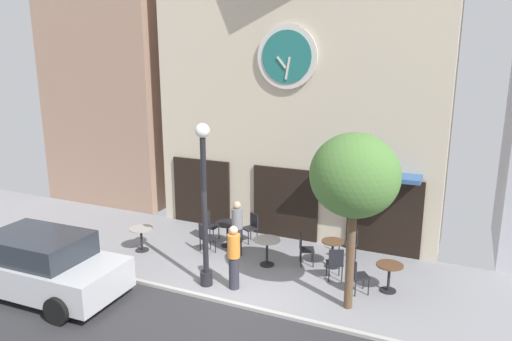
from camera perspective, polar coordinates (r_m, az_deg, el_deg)
The scene contains 20 objects.
ground_plane at distance 10.72m, azimuth -5.91°, elevation -18.75°, with size 29.37×11.44×0.13m.
clock_building at distance 15.33m, azimuth 5.26°, elevation 12.63°, with size 9.29×3.25×10.56m.
neighbor_building_left at distance 20.27m, azimuth -15.85°, elevation 16.13°, with size 5.19×4.26×13.50m.
street_lamp at distance 11.67m, azimuth -6.29°, elevation -4.31°, with size 0.36×0.36×4.18m.
street_tree at distance 10.46m, azimuth 11.87°, elevation -0.75°, with size 1.99×1.79×4.13m.
cafe_table_near_curb at distance 14.62m, azimuth -13.77°, elevation -7.59°, with size 0.70×0.70×0.72m.
cafe_table_center_left at distance 14.54m, azimuth -3.49°, elevation -7.10°, with size 0.77×0.77×0.76m.
cafe_table_leftmost at distance 13.25m, azimuth 1.35°, elevation -9.21°, with size 0.75×0.75×0.77m.
cafe_table_near_door at distance 13.34m, azimuth 9.29°, elevation -9.47°, with size 0.62×0.62×0.76m.
cafe_table_center_right at distance 12.34m, azimuth 15.88°, elevation -11.88°, with size 0.67×0.67×0.72m.
cafe_chair_curbside at distance 15.09m, azimuth -5.72°, elevation -6.47°, with size 0.42×0.42×0.90m.
cafe_chair_right_end at distance 12.58m, azimuth 9.61°, elevation -10.86°, with size 0.54×0.54×0.90m.
cafe_chair_outer at distance 14.89m, azimuth -0.53°, elevation -6.69°, with size 0.54×0.54×0.90m.
cafe_chair_left_end at distance 13.35m, azimuth 5.85°, elevation -9.23°, with size 0.53×0.53×0.90m.
cafe_chair_near_tree at distance 14.14m, azimuth -6.22°, elevation -7.90°, with size 0.56×0.56×0.90m.
cafe_chair_facing_wall at distance 12.06m, azimuth 12.16°, elevation -12.10°, with size 0.55×0.55×0.90m.
cafe_chair_by_entrance at distance 13.93m, azimuth 11.31°, elevation -8.43°, with size 0.53×0.53×0.90m.
pedestrian_orange at distance 11.89m, azimuth -2.71°, elevation -10.41°, with size 0.35×0.35×1.67m.
pedestrian_grey at distance 13.75m, azimuth -2.30°, elevation -6.98°, with size 0.44×0.44×1.67m.
parked_car_silver at distance 12.84m, azimuth -24.81°, elevation -10.34°, with size 4.36×2.13×1.55m.
Camera 1 is at (4.67, -8.86, 5.72)m, focal length 32.91 mm.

